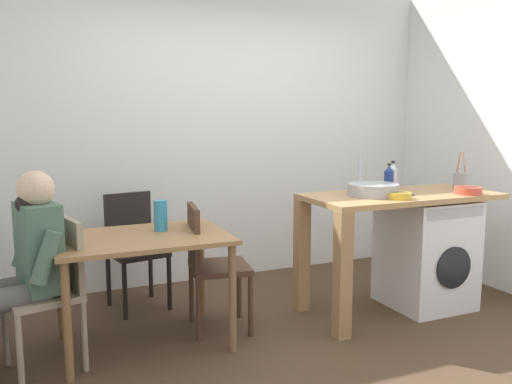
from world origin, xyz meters
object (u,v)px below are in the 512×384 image
object	(u,v)px
utensil_crock	(460,180)
vase	(161,215)
bottle_tall_green	(389,178)
colander	(468,190)
chair_opposite	(209,260)
washing_machine	(426,252)
chair_spare_by_wall	(134,243)
bottle_squat_brown	(393,176)
dining_table	(142,250)
seated_person	(24,263)
chair_person_seat	(54,285)
mixing_bowl	(399,195)

from	to	relation	value
utensil_crock	vase	size ratio (longest dim) A/B	1.43
bottle_tall_green	colander	bearing A→B (deg)	-40.90
chair_opposite	washing_machine	bearing A→B (deg)	92.24
chair_spare_by_wall	bottle_squat_brown	distance (m)	2.14
dining_table	seated_person	xyz separation A→B (m)	(-0.70, -0.12, 0.03)
seated_person	vase	size ratio (longest dim) A/B	5.72
washing_machine	bottle_squat_brown	bearing A→B (deg)	126.98
vase	chair_person_seat	bearing A→B (deg)	-165.33
chair_opposite	mixing_bowl	bearing A→B (deg)	81.73
chair_opposite	mixing_bowl	world-z (taller)	mixing_bowl
chair_spare_by_wall	colander	size ratio (longest dim) A/B	4.50
chair_spare_by_wall	vase	bearing A→B (deg)	84.44
mixing_bowl	dining_table	bearing A→B (deg)	169.11
seated_person	washing_machine	distance (m)	2.94
chair_spare_by_wall	seated_person	bearing A→B (deg)	37.51
seated_person	mixing_bowl	size ratio (longest dim) A/B	6.97
dining_table	vase	world-z (taller)	vase
seated_person	colander	size ratio (longest dim) A/B	6.00
bottle_tall_green	colander	world-z (taller)	bottle_tall_green
washing_machine	utensil_crock	bearing A→B (deg)	8.10
mixing_bowl	vase	distance (m)	1.69
chair_person_seat	mixing_bowl	world-z (taller)	mixing_bowl
chair_person_seat	mixing_bowl	xyz separation A→B (m)	(2.32, -0.26, 0.44)
bottle_tall_green	mixing_bowl	xyz separation A→B (m)	(-0.19, -0.37, -0.07)
chair_person_seat	chair_spare_by_wall	size ratio (longest dim) A/B	1.00
seated_person	colander	xyz separation A→B (m)	(3.11, -0.24, 0.28)
dining_table	chair_spare_by_wall	bearing A→B (deg)	83.67
chair_spare_by_wall	seated_person	distance (m)	1.20
washing_machine	bottle_squat_brown	size ratio (longest dim) A/B	3.74
chair_person_seat	chair_opposite	world-z (taller)	same
chair_person_seat	utensil_crock	world-z (taller)	utensil_crock
bottle_tall_green	utensil_crock	distance (m)	0.64
colander	chair_opposite	bearing A→B (deg)	167.64
utensil_crock	seated_person	bearing A→B (deg)	-179.51
bottle_squat_brown	utensil_crock	world-z (taller)	utensil_crock
chair_person_seat	chair_opposite	size ratio (longest dim) A/B	1.00
dining_table	chair_opposite	xyz separation A→B (m)	(0.48, 0.06, -0.14)
chair_opposite	colander	world-z (taller)	colander
bottle_tall_green	chair_person_seat	bearing A→B (deg)	-177.57
utensil_crock	vase	xyz separation A→B (m)	(-2.44, 0.19, -0.14)
dining_table	colander	distance (m)	2.45
chair_person_seat	washing_machine	distance (m)	2.77
bottle_squat_brown	seated_person	bearing A→B (deg)	-175.70
mixing_bowl	utensil_crock	bearing A→B (deg)	17.11
mixing_bowl	vase	world-z (taller)	mixing_bowl
bottle_squat_brown	vase	xyz separation A→B (m)	(-1.90, 0.01, -0.18)
chair_person_seat	chair_spare_by_wall	distance (m)	1.06
chair_person_seat	mixing_bowl	distance (m)	2.38
chair_opposite	utensil_crock	bearing A→B (deg)	94.81
chair_spare_by_wall	washing_machine	world-z (taller)	chair_spare_by_wall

